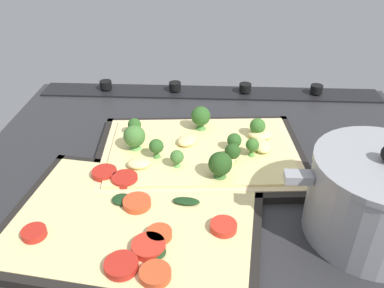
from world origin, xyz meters
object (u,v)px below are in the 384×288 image
(cooking_pot, at_px, (378,198))
(baking_tray_back, at_px, (136,223))
(baking_tray_front, at_px, (201,156))
(veggie_pizza_back, at_px, (136,220))
(broccoli_pizza, at_px, (202,149))

(cooking_pot, bearing_deg, baking_tray_back, 0.52)
(baking_tray_front, relative_size, baking_tray_back, 1.00)
(baking_tray_back, xyz_separation_m, cooking_pot, (-0.32, -0.00, 0.06))
(baking_tray_back, height_order, veggie_pizza_back, veggie_pizza_back)
(broccoli_pizza, xyz_separation_m, baking_tray_back, (0.09, 0.17, -0.01))
(broccoli_pizza, distance_m, cooking_pot, 0.29)
(veggie_pizza_back, bearing_deg, baking_tray_front, -116.19)
(baking_tray_front, distance_m, cooking_pot, 0.30)
(baking_tray_front, height_order, broccoli_pizza, broccoli_pizza)
(baking_tray_front, distance_m, veggie_pizza_back, 0.20)
(broccoli_pizza, xyz_separation_m, cooking_pot, (-0.24, 0.17, 0.04))
(broccoli_pizza, relative_size, veggie_pizza_back, 1.00)
(baking_tray_front, distance_m, baking_tray_back, 0.19)
(cooking_pot, bearing_deg, broccoli_pizza, -35.84)
(broccoli_pizza, bearing_deg, baking_tray_back, 63.02)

